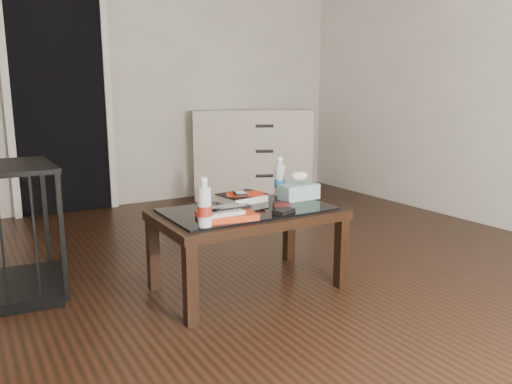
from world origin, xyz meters
TOP-DOWN VIEW (x-y plane):
  - ground at (0.00, 0.00)m, footprint 5.00×5.00m
  - doorway at (-0.40, 2.47)m, footprint 0.90×0.08m
  - coffee_table at (0.13, 0.06)m, footprint 1.00×0.60m
  - dresser at (1.42, 2.23)m, footprint 1.30×0.94m
  - magazines at (-0.07, -0.07)m, footprint 0.31×0.26m
  - remote_silver at (-0.10, -0.12)m, footprint 0.20×0.06m
  - remote_black_front at (-0.01, -0.03)m, footprint 0.20×0.05m
  - remote_black_back at (-0.05, -0.00)m, footprint 0.20×0.07m
  - textbook at (0.19, 0.23)m, footprint 0.28×0.24m
  - dvd_mailers at (0.19, 0.21)m, footprint 0.23×0.20m
  - ipod at (0.16, 0.19)m, footprint 0.09×0.12m
  - flip_phone at (0.32, 0.01)m, footprint 0.10×0.08m
  - wallet at (0.25, -0.12)m, footprint 0.14×0.11m
  - water_bottle_left at (-0.23, -0.15)m, footprint 0.07×0.07m
  - water_bottle_right at (0.48, 0.27)m, footprint 0.07×0.07m
  - tissue_box at (0.51, 0.11)m, footprint 0.23×0.12m

SIDE VIEW (x-z plane):
  - ground at x=0.00m, z-range 0.00..0.00m
  - coffee_table at x=0.13m, z-range 0.17..0.63m
  - dresser at x=1.42m, z-range 0.00..0.90m
  - wallet at x=0.25m, z-range 0.46..0.48m
  - flip_phone at x=0.32m, z-range 0.46..0.48m
  - magazines at x=-0.07m, z-range 0.46..0.49m
  - textbook at x=0.19m, z-range 0.46..0.51m
  - remote_silver at x=-0.10m, z-range 0.49..0.51m
  - remote_black_front at x=-0.01m, z-range 0.49..0.51m
  - remote_black_back at x=-0.05m, z-range 0.49..0.51m
  - tissue_box at x=0.51m, z-range 0.46..0.55m
  - dvd_mailers at x=0.19m, z-range 0.51..0.51m
  - ipod at x=0.16m, z-range 0.51..0.53m
  - water_bottle_left at x=-0.23m, z-range 0.46..0.70m
  - water_bottle_right at x=0.48m, z-range 0.46..0.70m
  - doorway at x=-0.40m, z-range -0.01..2.06m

